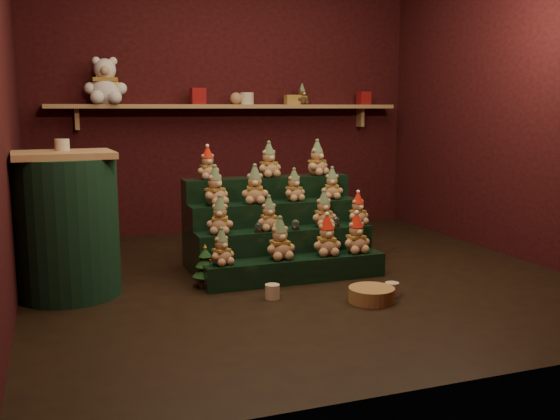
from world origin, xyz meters
name	(u,v)px	position (x,y,z in m)	size (l,w,h in m)	color
ground	(299,277)	(0.00, 0.00, 0.00)	(4.00, 4.00, 0.00)	black
back_wall	(227,97)	(0.00, 2.05, 1.40)	(4.00, 0.10, 2.80)	black
front_wall	(477,81)	(0.00, -2.05, 1.40)	(4.00, 0.10, 2.80)	black
right_wall	(525,94)	(2.05, 0.00, 1.40)	(0.10, 4.00, 2.80)	black
back_shelf	(231,107)	(0.00, 1.87, 1.29)	(3.60, 0.26, 0.24)	tan
riser_tier_front	(295,270)	(-0.07, -0.11, 0.09)	(1.40, 0.22, 0.18)	black
riser_tier_midfront	(285,252)	(-0.07, 0.11, 0.18)	(1.40, 0.22, 0.36)	black
riser_tier_midback	(276,235)	(-0.07, 0.33, 0.27)	(1.40, 0.22, 0.54)	black
riser_tier_back	(267,219)	(-0.07, 0.55, 0.36)	(1.40, 0.22, 0.72)	black
teddy_0	(221,247)	(-0.64, -0.11, 0.31)	(0.18, 0.17, 0.26)	tan
teddy_1	(280,239)	(-0.19, -0.09, 0.33)	(0.22, 0.20, 0.31)	tan
teddy_2	(327,236)	(0.19, -0.10, 0.33)	(0.22, 0.19, 0.30)	tan
teddy_3	(356,233)	(0.43, -0.10, 0.33)	(0.21, 0.19, 0.30)	tan
teddy_4	(220,215)	(-0.59, 0.12, 0.50)	(0.20, 0.18, 0.28)	tan
teddy_5	(269,214)	(-0.21, 0.11, 0.49)	(0.18, 0.17, 0.26)	tan
teddy_6	(324,209)	(0.25, 0.11, 0.50)	(0.20, 0.18, 0.28)	tan
teddy_7	(358,209)	(0.55, 0.11, 0.49)	(0.18, 0.16, 0.25)	tan
teddy_8	(215,186)	(-0.57, 0.34, 0.69)	(0.21, 0.19, 0.30)	tan
teddy_9	(255,185)	(-0.25, 0.32, 0.69)	(0.21, 0.19, 0.30)	tan
teddy_10	(294,185)	(0.09, 0.35, 0.67)	(0.18, 0.16, 0.25)	tan
teddy_11	(332,183)	(0.43, 0.35, 0.67)	(0.18, 0.16, 0.25)	tan
teddy_12	(208,163)	(-0.57, 0.56, 0.85)	(0.18, 0.16, 0.25)	tan
teddy_13	(269,160)	(-0.06, 0.54, 0.86)	(0.20, 0.18, 0.28)	tan
teddy_14	(317,158)	(0.38, 0.54, 0.86)	(0.21, 0.19, 0.29)	tan
snow_globe_a	(258,227)	(-0.31, 0.05, 0.40)	(0.06, 0.06, 0.08)	black
snow_globe_b	(296,224)	(-0.01, 0.05, 0.40)	(0.06, 0.06, 0.08)	black
snow_globe_c	(336,222)	(0.33, 0.05, 0.40)	(0.06, 0.06, 0.09)	black
side_table	(67,225)	(-1.67, 0.11, 0.49)	(0.69, 0.69, 1.00)	tan
table_ornament	(62,145)	(-1.67, 0.21, 1.04)	(0.10, 0.10, 0.08)	beige
mini_christmas_tree	(205,266)	(-0.74, -0.03, 0.16)	(0.19, 0.19, 0.32)	#4C341B
mug_left	(272,292)	(-0.38, -0.46, 0.05)	(0.10, 0.10, 0.10)	beige
mug_right	(392,289)	(0.42, -0.68, 0.05)	(0.10, 0.10, 0.10)	beige
wicker_basket	(371,295)	(0.23, -0.74, 0.05)	(0.31, 0.31, 0.10)	#9D703F
white_bear	(105,75)	(-1.23, 1.84, 1.59)	(0.39, 0.35, 0.55)	white
brown_bear	(302,95)	(0.76, 1.84, 1.42)	(0.15, 0.13, 0.20)	#472E17
gift_tin_red_a	(198,96)	(-0.35, 1.85, 1.40)	(0.14, 0.14, 0.16)	maroon
gift_tin_cream	(247,98)	(0.16, 1.85, 1.38)	(0.14, 0.14, 0.12)	beige
gift_tin_red_b	(364,98)	(1.49, 1.85, 1.39)	(0.12, 0.12, 0.14)	maroon
shelf_plush_ball	(236,98)	(0.04, 1.85, 1.38)	(0.12, 0.12, 0.12)	tan
scarf_gift_box	(293,100)	(0.66, 1.85, 1.37)	(0.16, 0.10, 0.10)	orange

